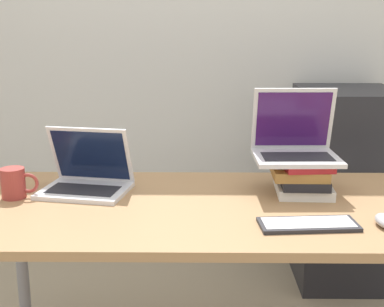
# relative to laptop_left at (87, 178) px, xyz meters

# --- Properties ---
(wall_back) EXTENTS (8.00, 0.05, 2.70)m
(wall_back) POSITION_rel_laptop_left_xyz_m (0.47, 1.18, 0.56)
(wall_back) COLOR silver
(wall_back) RESTS_ON ground_plane
(desk) EXTENTS (1.74, 0.80, 0.74)m
(desk) POSITION_rel_laptop_left_xyz_m (0.47, -0.14, -0.12)
(desk) COLOR #9E754C
(desk) RESTS_ON ground_plane
(laptop_left) EXTENTS (0.35, 0.29, 0.24)m
(laptop_left) POSITION_rel_laptop_left_xyz_m (0.00, 0.00, 0.00)
(laptop_left) COLOR silver
(laptop_left) RESTS_ON desk
(book_stack) EXTENTS (0.22, 0.26, 0.12)m
(book_stack) POSITION_rel_laptop_left_xyz_m (0.79, -0.01, 0.01)
(book_stack) COLOR white
(book_stack) RESTS_ON desk
(laptop_on_books) EXTENTS (0.31, 0.25, 0.25)m
(laptop_on_books) POSITION_rel_laptop_left_xyz_m (0.77, 0.02, 0.13)
(laptop_on_books) COLOR silver
(laptop_on_books) RESTS_ON book_stack
(wireless_keyboard) EXTENTS (0.31, 0.15, 0.01)m
(wireless_keyboard) POSITION_rel_laptop_left_xyz_m (0.75, -0.35, -0.04)
(wireless_keyboard) COLOR #28282D
(wireless_keyboard) RESTS_ON desk
(mug) EXTENTS (0.13, 0.09, 0.11)m
(mug) POSITION_rel_laptop_left_xyz_m (-0.24, -0.08, 0.01)
(mug) COLOR #9E3833
(mug) RESTS_ON desk
(mini_fridge) EXTENTS (0.49, 0.58, 1.02)m
(mini_fridge) POSITION_rel_laptop_left_xyz_m (1.18, 0.82, -0.28)
(mini_fridge) COLOR #232328
(mini_fridge) RESTS_ON ground_plane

